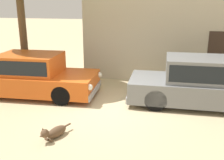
{
  "coord_description": "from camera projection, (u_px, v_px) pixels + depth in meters",
  "views": [
    {
      "loc": [
        1.77,
        -7.2,
        3.18
      ],
      "look_at": [
        0.18,
        0.2,
        0.9
      ],
      "focal_mm": 42.16,
      "sensor_mm": 36.0,
      "label": 1
    }
  ],
  "objects": [
    {
      "name": "stray_dog_spotted",
      "position": [
        54.0,
        132.0,
        6.32
      ],
      "size": [
        0.47,
        0.95,
        0.38
      ],
      "rotation": [
        0.0,
        0.0,
        4.32
      ],
      "color": "brown",
      "rests_on": "ground_plane"
    },
    {
      "name": "parked_sedan_nearest",
      "position": [
        32.0,
        75.0,
        9.18
      ],
      "size": [
        4.69,
        2.04,
        1.45
      ],
      "rotation": [
        0.0,
        0.0,
        0.05
      ],
      "color": "#D15619",
      "rests_on": "ground_plane"
    },
    {
      "name": "parked_sedan_second",
      "position": [
        198.0,
        82.0,
        8.25
      ],
      "size": [
        4.47,
        1.84,
        1.53
      ],
      "rotation": [
        0.0,
        0.0,
        0.02
      ],
      "color": "slate",
      "rests_on": "ground_plane"
    },
    {
      "name": "ground_plane",
      "position": [
        105.0,
        110.0,
        8.01
      ],
      "size": [
        80.0,
        80.0,
        0.0
      ],
      "primitive_type": "plane",
      "color": "tan"
    }
  ]
}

